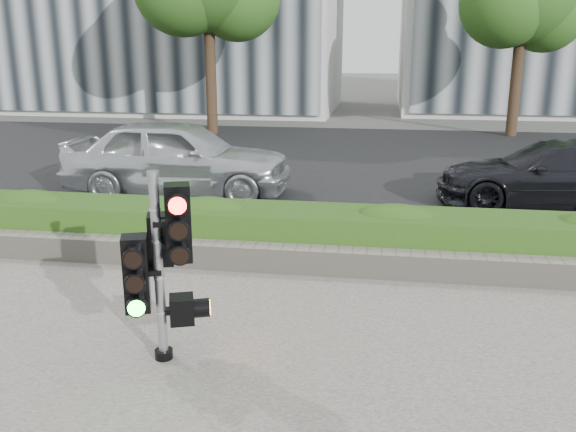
{
  "coord_description": "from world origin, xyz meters",
  "views": [
    {
      "loc": [
        1.26,
        -5.74,
        2.99
      ],
      "look_at": [
        0.27,
        0.6,
        1.17
      ],
      "focal_mm": 38.0,
      "sensor_mm": 36.0,
      "label": 1
    }
  ],
  "objects": [
    {
      "name": "car_silver",
      "position": [
        -2.79,
        5.88,
        0.79
      ],
      "size": [
        4.58,
        1.95,
        1.55
      ],
      "primitive_type": "imported",
      "rotation": [
        0.0,
        0.0,
        1.6
      ],
      "color": "silver",
      "rests_on": "road"
    },
    {
      "name": "car_dark",
      "position": [
        4.47,
        6.06,
        0.64
      ],
      "size": [
        4.32,
        1.83,
        1.24
      ],
      "primitive_type": "imported",
      "rotation": [
        0.0,
        0.0,
        -1.55
      ],
      "color": "black",
      "rests_on": "road"
    },
    {
      "name": "stone_wall",
      "position": [
        0.0,
        1.9,
        0.2
      ],
      "size": [
        12.0,
        0.32,
        0.34
      ],
      "primitive_type": "cube",
      "color": "gray",
      "rests_on": "sidewalk"
    },
    {
      "name": "curb",
      "position": [
        0.0,
        3.15,
        0.06
      ],
      "size": [
        60.0,
        0.25,
        0.12
      ],
      "primitive_type": "cube",
      "color": "gray",
      "rests_on": "ground"
    },
    {
      "name": "traffic_signal",
      "position": [
        -0.74,
        -0.61,
        1.06
      ],
      "size": [
        0.68,
        0.59,
        1.86
      ],
      "rotation": [
        0.0,
        0.0,
        0.34
      ],
      "color": "black",
      "rests_on": "sidewalk"
    },
    {
      "name": "road",
      "position": [
        0.0,
        10.0,
        0.01
      ],
      "size": [
        60.0,
        13.0,
        0.02
      ],
      "primitive_type": "cube",
      "color": "black",
      "rests_on": "ground"
    },
    {
      "name": "hedge",
      "position": [
        0.0,
        2.55,
        0.37
      ],
      "size": [
        12.0,
        1.0,
        0.68
      ],
      "primitive_type": "cube",
      "color": "#508027",
      "rests_on": "sidewalk"
    },
    {
      "name": "ground",
      "position": [
        0.0,
        0.0,
        0.0
      ],
      "size": [
        120.0,
        120.0,
        0.0
      ],
      "primitive_type": "plane",
      "color": "#51514C",
      "rests_on": "ground"
    }
  ]
}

